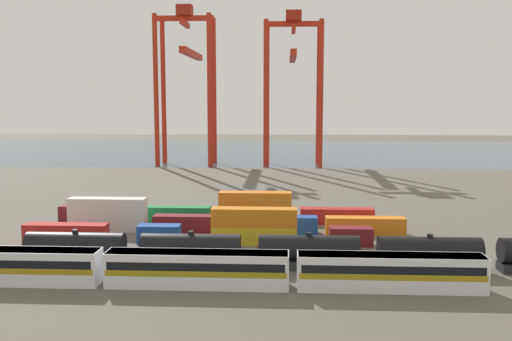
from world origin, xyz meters
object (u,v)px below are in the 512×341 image
at_px(freight_tank_row, 309,251).
at_px(shipping_container_1, 159,234).
at_px(shipping_container_9, 365,226).
at_px(gantry_crane_central, 293,73).
at_px(passenger_train, 197,267).
at_px(shipping_container_4, 351,236).
at_px(shipping_container_8, 278,225).
at_px(gantry_crane_west, 187,70).

xyz_separation_m(freight_tank_row, shipping_container_1, (-20.96, 11.23, -0.83)).
xyz_separation_m(shipping_container_1, shipping_container_9, (30.35, 6.92, 0.00)).
bearing_deg(gantry_crane_central, passenger_train, -95.73).
relative_size(shipping_container_4, shipping_container_8, 0.50).
distance_m(freight_tank_row, shipping_container_4, 12.95).
xyz_separation_m(shipping_container_1, gantry_crane_central, (20.34, 100.02, 27.59)).
relative_size(shipping_container_8, gantry_crane_central, 0.25).
height_order(freight_tank_row, gantry_crane_west, gantry_crane_west).
relative_size(passenger_train, shipping_container_8, 5.13).
relative_size(shipping_container_4, shipping_container_9, 0.50).
bearing_deg(shipping_container_9, passenger_train, -130.78).
relative_size(freight_tank_row, shipping_container_1, 11.58).
bearing_deg(passenger_train, gantry_crane_central, 84.27).
xyz_separation_m(shipping_container_4, shipping_container_8, (-10.37, 6.92, 0.00)).
height_order(shipping_container_1, shipping_container_9, same).
relative_size(passenger_train, gantry_crane_central, 1.30).
relative_size(gantry_crane_west, gantry_crane_central, 1.04).
distance_m(freight_tank_row, gantry_crane_west, 119.65).
relative_size(shipping_container_1, shipping_container_4, 1.00).
bearing_deg(shipping_container_1, passenger_train, -65.36).
bearing_deg(passenger_train, shipping_container_4, 44.31).
xyz_separation_m(passenger_train, shipping_container_1, (-8.46, 18.45, -0.84)).
relative_size(passenger_train, shipping_container_4, 10.27).
xyz_separation_m(passenger_train, shipping_container_9, (21.89, 25.37, -0.84)).
bearing_deg(passenger_train, gantry_crane_west, 100.42).
height_order(gantry_crane_west, gantry_crane_central, gantry_crane_west).
bearing_deg(shipping_container_9, gantry_crane_central, 96.13).
distance_m(passenger_train, shipping_container_8, 26.78).
bearing_deg(shipping_container_8, gantry_crane_west, 108.04).
distance_m(passenger_train, shipping_container_4, 26.43).
relative_size(shipping_container_8, gantry_crane_west, 0.24).
xyz_separation_m(passenger_train, freight_tank_row, (12.50, 7.23, -0.01)).
xyz_separation_m(passenger_train, gantry_crane_west, (-21.79, 118.45, 27.72)).
bearing_deg(freight_tank_row, gantry_crane_central, 90.32).
bearing_deg(freight_tank_row, gantry_crane_west, 107.13).
bearing_deg(shipping_container_9, shipping_container_4, -113.34).
distance_m(shipping_container_1, shipping_container_4, 27.36).
xyz_separation_m(shipping_container_8, shipping_container_9, (13.36, 0.00, 0.00)).
height_order(freight_tank_row, shipping_container_9, freight_tank_row).
distance_m(shipping_container_1, shipping_container_8, 18.34).
bearing_deg(shipping_container_8, freight_tank_row, -77.65).
height_order(freight_tank_row, shipping_container_4, freight_tank_row).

